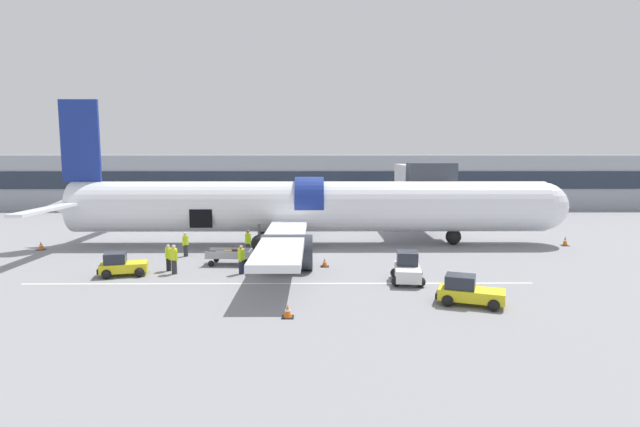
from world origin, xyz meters
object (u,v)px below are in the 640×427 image
at_px(ground_crew_loader_b, 248,242).
at_px(ground_crew_driver, 294,243).
at_px(baggage_tug_mid, 468,292).
at_px(ground_crew_helper, 168,257).
at_px(baggage_cart_loading, 230,257).
at_px(ground_crew_loader_a, 186,244).
at_px(ground_crew_supervisor, 241,259).
at_px(ground_crew_marshal, 174,259).
at_px(baggage_tug_lead, 122,266).
at_px(airplane, 304,208).
at_px(baggage_tug_rear, 407,269).

xyz_separation_m(ground_crew_loader_b, ground_crew_driver, (3.30, -0.19, -0.01)).
relative_size(baggage_tug_mid, ground_crew_helper, 2.07).
xyz_separation_m(baggage_cart_loading, ground_crew_loader_a, (-3.53, 2.57, 0.39)).
xyz_separation_m(ground_crew_supervisor, ground_crew_helper, (-4.61, 0.81, -0.05)).
height_order(ground_crew_loader_b, ground_crew_marshal, ground_crew_loader_b).
bearing_deg(ground_crew_helper, ground_crew_supervisor, -9.94).
bearing_deg(ground_crew_helper, ground_crew_marshal, -53.89).
distance_m(baggage_tug_lead, ground_crew_loader_b, 8.87).
xyz_separation_m(airplane, ground_crew_loader_b, (-3.84, -4.22, -1.99)).
xyz_separation_m(baggage_tug_lead, ground_crew_driver, (10.04, 5.56, 0.36)).
relative_size(baggage_cart_loading, ground_crew_helper, 2.29).
bearing_deg(baggage_tug_lead, ground_crew_loader_b, 40.48).
bearing_deg(baggage_tug_lead, ground_crew_loader_a, 66.48).
distance_m(airplane, ground_crew_marshal, 12.40).
relative_size(baggage_tug_mid, ground_crew_loader_b, 1.87).
xyz_separation_m(airplane, baggage_tug_mid, (8.33, -15.80, -2.34)).
bearing_deg(baggage_tug_mid, ground_crew_helper, 157.08).
relative_size(ground_crew_loader_b, ground_crew_driver, 1.01).
height_order(baggage_cart_loading, ground_crew_loader_b, ground_crew_loader_b).
bearing_deg(ground_crew_supervisor, baggage_cart_loading, 114.11).
bearing_deg(ground_crew_loader_b, baggage_tug_rear, -36.04).
relative_size(baggage_cart_loading, ground_crew_loader_b, 2.07).
bearing_deg(baggage_tug_rear, airplane, 118.19).
distance_m(baggage_tug_mid, baggage_tug_rear, 4.81).
bearing_deg(baggage_cart_loading, ground_crew_loader_a, 144.01).
height_order(ground_crew_driver, ground_crew_marshal, ground_crew_driver).
distance_m(airplane, baggage_tug_mid, 18.01).
height_order(airplane, baggage_tug_mid, airplane).
relative_size(ground_crew_driver, ground_crew_helper, 1.09).
distance_m(baggage_tug_lead, ground_crew_marshal, 3.06).
xyz_separation_m(baggage_tug_lead, ground_crew_helper, (2.45, 1.14, 0.28)).
bearing_deg(ground_crew_helper, baggage_cart_loading, 27.04).
distance_m(ground_crew_loader_b, ground_crew_marshal, 6.55).
xyz_separation_m(baggage_tug_rear, ground_crew_driver, (-6.71, 7.10, 0.25)).
relative_size(airplane, baggage_tug_lead, 13.76).
xyz_separation_m(airplane, baggage_tug_lead, (-10.58, -9.98, -2.36)).
distance_m(airplane, ground_crew_helper, 12.19).
height_order(baggage_cart_loading, ground_crew_loader_a, ground_crew_loader_a).
relative_size(airplane, baggage_cart_loading, 10.82).
bearing_deg(airplane, ground_crew_marshal, -128.20).
bearing_deg(ground_crew_loader_b, baggage_tug_lead, -139.52).
bearing_deg(ground_crew_loader_b, ground_crew_driver, -3.26).
relative_size(baggage_cart_loading, ground_crew_marshal, 2.13).
height_order(airplane, ground_crew_loader_b, airplane).
relative_size(baggage_tug_rear, ground_crew_loader_a, 1.80).
distance_m(ground_crew_helper, ground_crew_marshal, 0.96).
xyz_separation_m(airplane, ground_crew_driver, (-0.54, -4.41, -2.00)).
bearing_deg(ground_crew_supervisor, baggage_tug_mid, -27.45).
xyz_separation_m(airplane, ground_crew_marshal, (-7.57, -9.61, -2.02)).
height_order(baggage_tug_rear, ground_crew_supervisor, ground_crew_supervisor).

